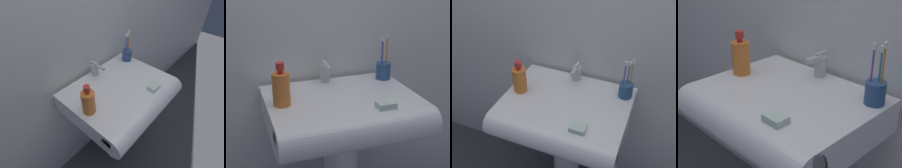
{
  "view_description": "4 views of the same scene",
  "coord_description": "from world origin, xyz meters",
  "views": [
    {
      "loc": [
        -0.61,
        -0.5,
        1.49
      ],
      "look_at": [
        -0.03,
        0.02,
        0.81
      ],
      "focal_mm": 28.0,
      "sensor_mm": 36.0,
      "label": 1
    },
    {
      "loc": [
        -0.44,
        -1.25,
        1.33
      ],
      "look_at": [
        -0.02,
        -0.01,
        0.84
      ],
      "focal_mm": 55.0,
      "sensor_mm": 36.0,
      "label": 2
    },
    {
      "loc": [
        0.39,
        -1.0,
        1.67
      ],
      "look_at": [
        -0.01,
        -0.02,
        0.89
      ],
      "focal_mm": 45.0,
      "sensor_mm": 36.0,
      "label": 3
    },
    {
      "loc": [
        0.77,
        -0.76,
        1.32
      ],
      "look_at": [
        -0.02,
        0.03,
        0.8
      ],
      "focal_mm": 55.0,
      "sensor_mm": 36.0,
      "label": 4
    }
  ],
  "objects": [
    {
      "name": "faucet",
      "position": [
        -0.01,
        0.17,
        0.84
      ],
      "size": [
        0.04,
        0.11,
        0.1
      ],
      "color": "silver",
      "rests_on": "sink_basin"
    },
    {
      "name": "bar_soap",
      "position": [
        0.12,
        -0.18,
        0.8
      ],
      "size": [
        0.07,
        0.05,
        0.02
      ],
      "primitive_type": "cube",
      "color": "silver",
      "rests_on": "sink_basin"
    },
    {
      "name": "sink_basin",
      "position": [
        0.0,
        -0.05,
        0.72
      ],
      "size": [
        0.62,
        0.5,
        0.12
      ],
      "color": "white",
      "rests_on": "sink_pedestal"
    },
    {
      "name": "soap_bottle",
      "position": [
        -0.25,
        -0.02,
        0.85
      ],
      "size": [
        0.07,
        0.07,
        0.17
      ],
      "color": "orange",
      "rests_on": "sink_basin"
    },
    {
      "name": "toothbrush_cup",
      "position": [
        0.26,
        0.13,
        0.83
      ],
      "size": [
        0.07,
        0.07,
        0.21
      ],
      "color": "#2D5184",
      "rests_on": "sink_basin"
    }
  ]
}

